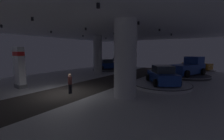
# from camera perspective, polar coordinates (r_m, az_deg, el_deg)

# --- Properties ---
(ground) EXTENTS (24.00, 44.00, 0.06)m
(ground) POSITION_cam_1_polar(r_m,az_deg,el_deg) (13.00, -17.09, -8.31)
(ground) COLOR silver
(ceiling_with_spotlights) EXTENTS (24.00, 44.00, 0.39)m
(ceiling_with_spotlights) POSITION_cam_1_polar(r_m,az_deg,el_deg) (12.76, -18.02, 16.64)
(ceiling_with_spotlights) COLOR silver
(column_right) EXTENTS (1.60, 1.60, 5.50)m
(column_right) POSITION_cam_1_polar(r_m,az_deg,el_deg) (11.06, 4.89, 3.92)
(column_right) COLOR silver
(column_right) RESTS_ON ground
(column_left) EXTENTS (1.21, 1.21, 5.50)m
(column_left) POSITION_cam_1_polar(r_m,az_deg,el_deg) (22.25, -5.26, 5.43)
(column_left) COLOR #ADADB2
(column_left) RESTS_ON ground
(brand_sign_pylon) EXTENTS (1.31, 0.74, 3.70)m
(brand_sign_pylon) POSITION_cam_1_polar(r_m,az_deg,el_deg) (16.16, -30.90, 0.96)
(brand_sign_pylon) COLOR slate
(brand_sign_pylon) RESTS_ON ground
(display_platform_far_left) EXTENTS (5.06, 5.06, 0.23)m
(display_platform_far_left) POSITION_cam_1_polar(r_m,az_deg,el_deg) (27.26, -1.88, 0.21)
(display_platform_far_left) COLOR #333338
(display_platform_far_left) RESTS_ON ground
(display_car_far_left) EXTENTS (3.65, 4.55, 1.71)m
(display_car_far_left) POSITION_cam_1_polar(r_m,az_deg,el_deg) (27.16, -1.94, 2.02)
(display_car_far_left) COLOR navy
(display_car_far_left) RESTS_ON display_platform_far_left
(display_platform_deep_right) EXTENTS (5.37, 5.37, 0.32)m
(display_platform_deep_right) POSITION_cam_1_polar(r_m,az_deg,el_deg) (29.02, 28.59, -0.13)
(display_platform_deep_right) COLOR #B7B7BC
(display_platform_deep_right) RESTS_ON ground
(display_car_deep_right) EXTENTS (4.57, 3.32, 1.71)m
(display_car_deep_right) POSITION_cam_1_polar(r_m,az_deg,el_deg) (28.95, 28.64, 1.65)
(display_car_deep_right) COLOR #B77519
(display_car_deep_right) RESTS_ON display_platform_deep_right
(display_platform_far_right) EXTENTS (5.68, 5.68, 0.31)m
(display_platform_far_right) POSITION_cam_1_polar(r_m,az_deg,el_deg) (22.08, 25.59, -1.96)
(display_platform_far_right) COLOR #333338
(display_platform_far_right) RESTS_ON ground
(pickup_truck_far_right) EXTENTS (4.15, 5.70, 2.30)m
(pickup_truck_far_right) POSITION_cam_1_polar(r_m,az_deg,el_deg) (22.23, 26.15, 0.85)
(pickup_truck_far_right) COLOR navy
(pickup_truck_far_right) RESTS_ON display_platform_far_right
(display_platform_mid_right) EXTENTS (5.30, 5.30, 0.32)m
(display_platform_mid_right) POSITION_cam_1_polar(r_m,az_deg,el_deg) (15.31, 17.78, -5.27)
(display_platform_mid_right) COLOR silver
(display_platform_mid_right) RESTS_ON ground
(display_car_mid_right) EXTENTS (3.83, 4.49, 1.71)m
(display_car_mid_right) POSITION_cam_1_polar(r_m,az_deg,el_deg) (15.12, 17.94, -1.93)
(display_car_mid_right) COLOR navy
(display_car_mid_right) RESTS_ON display_platform_mid_right
(display_platform_deep_left) EXTENTS (4.71, 4.71, 0.25)m
(display_platform_deep_left) POSITION_cam_1_polar(r_m,az_deg,el_deg) (32.74, 2.14, 1.36)
(display_platform_deep_left) COLOR #333338
(display_platform_deep_left) RESTS_ON ground
(display_car_deep_left) EXTENTS (4.45, 2.81, 1.71)m
(display_car_deep_left) POSITION_cam_1_polar(r_m,az_deg,el_deg) (32.66, 2.20, 2.89)
(display_car_deep_left) COLOR silver
(display_car_deep_left) RESTS_ON display_platform_deep_left
(visitor_walking_near) EXTENTS (0.32, 0.32, 1.59)m
(visitor_walking_near) POSITION_cam_1_polar(r_m,az_deg,el_deg) (15.94, 2.73, -1.80)
(visitor_walking_near) COLOR black
(visitor_walking_near) RESTS_ON ground
(visitor_walking_far) EXTENTS (0.32, 0.32, 1.59)m
(visitor_walking_far) POSITION_cam_1_polar(r_m,az_deg,el_deg) (12.58, -15.19, -4.40)
(visitor_walking_far) COLOR black
(visitor_walking_far) RESTS_ON ground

